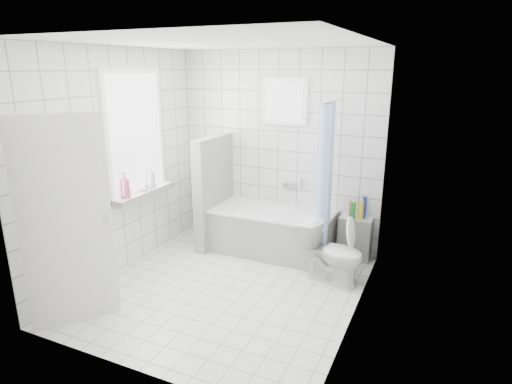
% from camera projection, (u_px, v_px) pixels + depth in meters
% --- Properties ---
extents(ground, '(3.00, 3.00, 0.00)m').
position_uv_depth(ground, '(227.00, 288.00, 4.78)').
color(ground, white).
rests_on(ground, ground).
extents(ceiling, '(3.00, 3.00, 0.00)m').
position_uv_depth(ceiling, '(222.00, 42.00, 4.05)').
color(ceiling, white).
rests_on(ceiling, ground).
extents(wall_back, '(2.80, 0.02, 2.60)m').
position_uv_depth(wall_back, '(278.00, 150.00, 5.73)').
color(wall_back, white).
rests_on(wall_back, ground).
extents(wall_front, '(2.80, 0.02, 2.60)m').
position_uv_depth(wall_front, '(126.00, 221.00, 3.10)').
color(wall_front, white).
rests_on(wall_front, ground).
extents(wall_left, '(0.02, 3.00, 2.60)m').
position_uv_depth(wall_left, '(118.00, 163.00, 4.97)').
color(wall_left, white).
rests_on(wall_left, ground).
extents(wall_right, '(0.02, 3.00, 2.60)m').
position_uv_depth(wall_right, '(361.00, 191.00, 3.86)').
color(wall_right, white).
rests_on(wall_right, ground).
extents(window_left, '(0.01, 0.90, 1.40)m').
position_uv_depth(window_left, '(136.00, 134.00, 5.13)').
color(window_left, white).
rests_on(window_left, wall_left).
extents(window_back, '(0.50, 0.01, 0.50)m').
position_uv_depth(window_back, '(285.00, 102.00, 5.46)').
color(window_back, white).
rests_on(window_back, wall_back).
extents(window_sill, '(0.18, 1.02, 0.08)m').
position_uv_depth(window_sill, '(144.00, 194.00, 5.32)').
color(window_sill, white).
rests_on(window_sill, wall_left).
extents(door, '(0.50, 0.67, 2.00)m').
position_uv_depth(door, '(66.00, 224.00, 3.89)').
color(door, silver).
rests_on(door, ground).
extents(bathtub, '(1.57, 0.77, 0.58)m').
position_uv_depth(bathtub, '(273.00, 231.00, 5.65)').
color(bathtub, white).
rests_on(bathtub, ground).
extents(partition_wall, '(0.15, 0.85, 1.50)m').
position_uv_depth(partition_wall, '(214.00, 191.00, 5.81)').
color(partition_wall, white).
rests_on(partition_wall, ground).
extents(tiled_ledge, '(0.40, 0.24, 0.55)m').
position_uv_depth(tiled_ledge, '(355.00, 238.00, 5.46)').
color(tiled_ledge, white).
rests_on(tiled_ledge, ground).
extents(toilet, '(0.75, 0.51, 0.70)m').
position_uv_depth(toilet, '(334.00, 253.00, 4.84)').
color(toilet, white).
rests_on(toilet, ground).
extents(curtain_rod, '(0.02, 0.80, 0.02)m').
position_uv_depth(curtain_rod, '(332.00, 101.00, 4.86)').
color(curtain_rod, silver).
rests_on(curtain_rod, wall_back).
extents(shower_curtain, '(0.14, 0.48, 1.78)m').
position_uv_depth(shower_curtain, '(326.00, 180.00, 5.00)').
color(shower_curtain, '#4C87E1').
rests_on(shower_curtain, curtain_rod).
extents(tub_faucet, '(0.18, 0.06, 0.06)m').
position_uv_depth(tub_faucet, '(289.00, 185.00, 5.74)').
color(tub_faucet, silver).
rests_on(tub_faucet, wall_back).
extents(sill_bottles, '(0.17, 0.63, 0.30)m').
position_uv_depth(sill_bottles, '(139.00, 182.00, 5.19)').
color(sill_bottles, white).
rests_on(sill_bottles, window_sill).
extents(ledge_bottles, '(0.21, 0.19, 0.28)m').
position_uv_depth(ledge_bottles, '(358.00, 209.00, 5.33)').
color(ledge_bottles, yellow).
rests_on(ledge_bottles, tiled_ledge).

